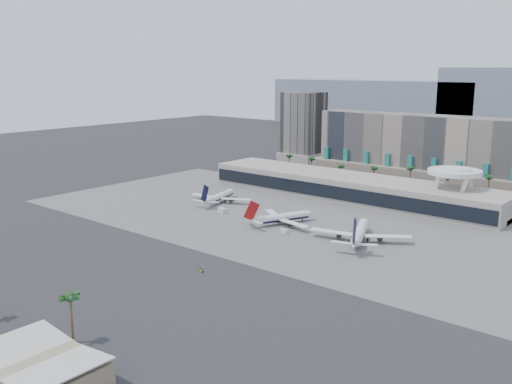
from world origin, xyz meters
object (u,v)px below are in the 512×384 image
Objects in this scene: airliner_left at (219,197)px; taxiway_sign at (201,270)px; airliner_centre at (282,217)px; service_vehicle_b at (284,231)px; airliner_right at (360,233)px; service_vehicle_a at (222,211)px.

taxiway_sign is at bearing -65.09° from airliner_left.
airliner_left is 1.02× the size of airliner_centre.
airliner_left is at bearing 158.20° from service_vehicle_b.
taxiway_sign is at bearing -133.73° from airliner_right.
service_vehicle_a reaches higher than taxiway_sign.
taxiway_sign is at bearing -84.36° from service_vehicle_b.
service_vehicle_b is (61.25, -23.90, -2.28)m from airliner_left.
airliner_centre is 69.72m from taxiway_sign.
airliner_right is 71.41m from taxiway_sign.
airliner_centre reaches higher than service_vehicle_b.
service_vehicle_a is (-35.17, -2.41, -2.04)m from airliner_centre.
airliner_left reaches higher than service_vehicle_a.
service_vehicle_b is (44.93, -8.72, -0.29)m from service_vehicle_a.
airliner_centre is at bearing -28.89° from airliner_left.
airliner_centre is at bearing 155.42° from airliner_right.
service_vehicle_a is 45.77m from service_vehicle_b.
airliner_right is (92.53, -13.88, 0.59)m from airliner_left.
service_vehicle_b is 57.04m from taxiway_sign.
airliner_centre reaches higher than taxiway_sign.
airliner_left is at bearing -170.72° from airliner_centre.
airliner_right reaches higher than service_vehicle_a.
service_vehicle_b is (-31.29, -10.02, -2.87)m from airliner_right.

